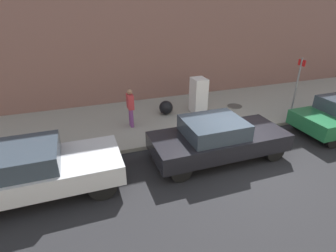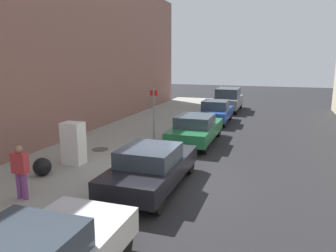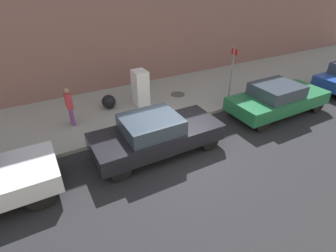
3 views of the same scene
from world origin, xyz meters
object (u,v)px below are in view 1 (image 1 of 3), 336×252
object	(u,v)px
street_sign_post	(297,85)
pedestrian_walking_far	(130,106)
discarded_refrigerator	(198,96)
parked_sedan_dark	(217,138)
parked_sedan_silver	(30,170)
trash_bag	(166,107)

from	to	relation	value
street_sign_post	pedestrian_walking_far	bearing A→B (deg)	-101.48
discarded_refrigerator	parked_sedan_dark	distance (m)	3.59
discarded_refrigerator	parked_sedan_silver	distance (m)	7.30
trash_bag	parked_sedan_silver	bearing A→B (deg)	-53.35
discarded_refrigerator	pedestrian_walking_far	bearing A→B (deg)	-81.94
discarded_refrigerator	street_sign_post	bearing A→B (deg)	63.20
parked_sedan_silver	discarded_refrigerator	bearing A→B (deg)	118.21
street_sign_post	pedestrian_walking_far	size ratio (longest dim) A/B	1.65
pedestrian_walking_far	parked_sedan_dark	distance (m)	3.72
trash_bag	parked_sedan_silver	distance (m)	6.25
street_sign_post	parked_sedan_dark	distance (m)	4.90
discarded_refrigerator	trash_bag	distance (m)	1.53
trash_bag	parked_sedan_dark	xyz separation A→B (m)	(3.72, 0.46, 0.26)
trash_bag	pedestrian_walking_far	xyz separation A→B (m)	(0.72, -1.71, 0.57)
parked_sedan_silver	parked_sedan_dark	size ratio (longest dim) A/B	1.03
pedestrian_walking_far	parked_sedan_dark	world-z (taller)	pedestrian_walking_far
discarded_refrigerator	parked_sedan_silver	xyz separation A→B (m)	(3.45, -6.43, -0.17)
trash_bag	discarded_refrigerator	bearing A→B (deg)	79.04
trash_bag	parked_sedan_silver	world-z (taller)	parked_sedan_silver
parked_sedan_dark	pedestrian_walking_far	bearing A→B (deg)	-144.08
street_sign_post	trash_bag	xyz separation A→B (m)	(-2.08, -5.00, -1.11)
discarded_refrigerator	street_sign_post	xyz separation A→B (m)	(1.81, 3.58, 0.64)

